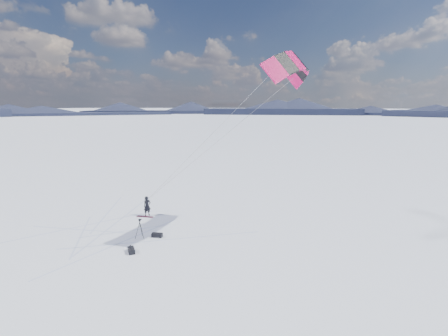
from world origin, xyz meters
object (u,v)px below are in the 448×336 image
Objects in this scene: gear_bag_a at (157,235)px; gear_bag_b at (131,250)px; snowkiter at (148,216)px; snowboard at (145,217)px; tripod at (140,226)px.

gear_bag_a is 0.97× the size of gear_bag_b.
snowkiter is 1.17× the size of snowboard.
snowkiter is at bearing 79.05° from snowboard.
tripod reaches higher than gear_bag_a.
snowkiter is at bearing 121.78° from gear_bag_a.
gear_bag_b reaches higher than gear_bag_a.
snowboard is at bearing -147.57° from snowkiter.
snowboard is 1.74× the size of gear_bag_a.
gear_bag_b is (4.41, -5.53, 0.15)m from snowkiter.
snowboard is 6.75m from gear_bag_b.
gear_bag_a is at bearing -54.38° from snowboard.
snowkiter is at bearing 161.17° from gear_bag_b.
gear_bag_a is at bearing 131.45° from gear_bag_b.
gear_bag_b is at bearing -72.09° from snowboard.
tripod reaches higher than snowboard.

